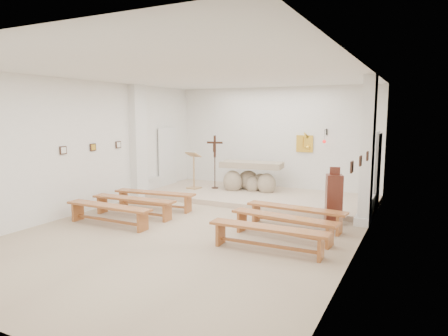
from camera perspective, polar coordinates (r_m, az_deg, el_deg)
The scene contains 29 objects.
ground at distance 9.42m, azimuth -3.37°, elevation -8.41°, with size 7.00×10.00×0.00m, color #C9B391.
wall_left at distance 11.26m, azimuth -19.01°, elevation 2.90°, with size 0.02×10.00×3.50m, color white.
wall_right at distance 7.93m, azimuth 18.87°, elevation 1.03°, with size 0.02×10.00×3.50m, color white.
wall_back at distance 13.62m, azimuth 7.22°, elevation 4.04°, with size 7.00×0.02×3.50m, color white.
ceiling at distance 9.09m, azimuth -3.55°, elevation 13.23°, with size 7.00×10.00×0.02m, color silver.
sanctuary_platform at distance 12.46m, azimuth 4.77°, elevation -4.05°, with size 6.98×3.00×0.15m, color #C4AE97.
pilaster_left at distance 12.65m, azimuth -12.12°, elevation 3.65°, with size 0.26×0.55×3.50m, color white.
pilaster_right at distance 9.92m, azimuth 19.83°, elevation 2.26°, with size 0.26×0.55×3.50m, color white.
gold_wall_relief at distance 13.28m, azimuth 11.44°, elevation 3.42°, with size 0.55×0.04×0.55m, color gold.
sanctuary_lamp at distance 12.86m, azimuth 14.17°, elevation 3.91°, with size 0.11×0.36×0.44m.
station_frame_left_front at distance 10.70m, azimuth -21.99°, elevation 2.37°, with size 0.03×0.20×0.20m, color #392219.
station_frame_left_mid at distance 11.38m, azimuth -18.21°, elevation 2.84°, with size 0.03×0.20×0.20m, color #392219.
station_frame_left_rear at distance 12.11m, azimuth -14.87°, elevation 3.24°, with size 0.03×0.20×0.20m, color #392219.
station_frame_right_front at distance 7.15m, azimuth 17.80°, elevation 0.14°, with size 0.03×0.20×0.20m, color #392219.
station_frame_right_mid at distance 8.13m, azimuth 18.93°, elevation 0.97°, with size 0.03×0.20×0.20m, color #392219.
station_frame_right_rear at distance 9.12m, azimuth 19.81°, elevation 1.63°, with size 0.03×0.20×0.20m, color #392219.
radiator_left at distance 13.42m, azimuth -10.26°, elevation -2.45°, with size 0.10×0.85×0.52m, color silver.
radiator_right at distance 10.83m, azimuth 20.25°, elevation -5.27°, with size 0.10×0.85×0.52m, color silver.
altar at distance 12.97m, azimuth 3.85°, elevation -1.47°, with size 2.06×1.00×1.03m.
lectern at distance 13.23m, azimuth -4.37°, elevation -0.30°, with size 0.49×0.43×1.26m.
crucifix_stand at distance 13.20m, azimuth -1.33°, elevation 1.45°, with size 0.53×0.23×1.76m.
potted_plant at distance 13.44m, azimuth 1.16°, elevation -1.82°, with size 0.42×0.36×0.46m, color #2D6127.
donation_pedestal at distance 9.89m, azimuth 15.41°, elevation -4.27°, with size 0.47×0.47×1.38m.
bench_left_front at distance 11.16m, azimuth -9.88°, elevation -3.99°, with size 2.36×0.65×0.49m.
bench_right_front at distance 9.38m, azimuth 10.19°, elevation -6.25°, with size 2.36×0.54×0.49m.
bench_left_second at distance 10.47m, azimuth -12.82°, elevation -4.85°, with size 2.35×0.49×0.49m.
bench_right_second at distance 8.55m, azimuth 8.44°, elevation -7.59°, with size 2.36×0.64×0.49m.
bench_left_third at distance 9.81m, azimuth -16.18°, elevation -5.81°, with size 2.34×0.39×0.49m.
bench_right_third at distance 7.74m, azimuth 6.31°, elevation -9.21°, with size 2.34×0.42×0.49m.
Camera 1 is at (4.57, -7.81, 2.63)m, focal length 32.00 mm.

